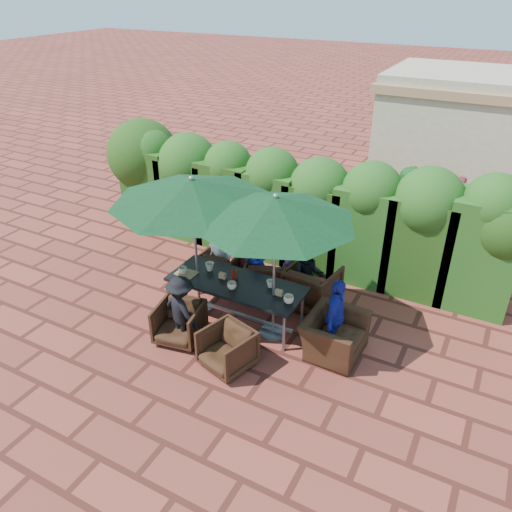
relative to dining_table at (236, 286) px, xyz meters
The scene contains 32 objects.
ground 0.69m from the dining_table, 120.88° to the left, with size 80.00×80.00×0.00m, color brown.
dining_table is the anchor object (origin of this frame).
umbrella_left 1.71m from the dining_table, behind, with size 2.61×2.61×2.46m.
umbrella_right 1.69m from the dining_table, ahead, with size 2.40×2.40×2.46m.
chair_far_left 1.34m from the dining_table, 131.86° to the left, with size 0.70×0.65×0.72m, color black.
chair_far_mid 1.06m from the dining_table, 87.75° to the left, with size 0.75×0.70×0.77m, color black.
chair_far_right 1.42m from the dining_table, 48.13° to the left, with size 0.81×0.76×0.83m, color black.
chair_near_left 1.08m from the dining_table, 121.92° to the right, with size 0.69×0.65×0.71m, color black.
chair_near_right 1.20m from the dining_table, 67.17° to the right, with size 0.68×0.64×0.70m, color black.
chair_end_right 1.74m from the dining_table, ahead, with size 0.96×0.63×0.84m, color black.
adult_far_left 1.31m from the dining_table, 132.67° to the left, with size 0.61×0.36×1.24m, color white.
adult_far_mid 0.89m from the dining_table, 95.11° to the left, with size 0.46×0.38×1.29m, color #1B2397.
adult_far_right 1.32m from the dining_table, 49.80° to the left, with size 0.54×0.33×1.13m, color black.
adult_near_left 1.00m from the dining_table, 118.65° to the right, with size 0.75×0.34×1.17m, color black.
adult_end_right 1.71m from the dining_table, ahead, with size 0.74×0.37×1.26m, color #1B2397.
child_left 1.25m from the dining_table, 113.78° to the left, with size 0.32×0.26×0.90m, color #D14A5F.
child_right 1.18m from the dining_table, 67.87° to the left, with size 0.29×0.24×0.82m, color #8B49A0.
pedestrian_a 4.53m from the dining_table, 67.24° to the left, with size 1.62×0.58×1.74m, color green.
pedestrian_b 5.29m from the dining_table, 60.29° to the left, with size 0.74×0.46×1.55m, color #D14A5F.
pedestrian_c 5.77m from the dining_table, 50.84° to the left, with size 1.03×0.47×1.61m, color gray.
cup_a 0.96m from the dining_table, 169.82° to the right, with size 0.14×0.14×0.11m, color beige.
cup_b 0.63m from the dining_table, 167.88° to the left, with size 0.15×0.15×0.14m, color beige.
cup_c 0.24m from the dining_table, 80.41° to the right, with size 0.15×0.15×0.12m, color beige.
cup_d 0.59m from the dining_table, 14.52° to the left, with size 0.13×0.13×0.12m, color beige.
cup_e 1.01m from the dining_table, ahead, with size 0.16×0.16×0.13m, color beige.
ketchup_bottle 0.20m from the dining_table, 145.66° to the left, with size 0.04×0.04×0.17m, color #B20C0A.
sauce_bottle 0.20m from the dining_table, 117.63° to the left, with size 0.04×0.04×0.17m, color #4C230C.
serving_tray 0.90m from the dining_table, behind, with size 0.35×0.25×0.02m, color olive.
number_block_left 0.29m from the dining_table, behind, with size 0.12×0.06×0.10m, color tan.
number_block_right 0.79m from the dining_table, ahead, with size 0.12×0.06×0.10m, color tan.
hedge_wall 2.53m from the dining_table, 94.69° to the left, with size 9.10×1.60×2.43m.
building 7.95m from the dining_table, 64.24° to the left, with size 6.20×3.08×3.20m.
Camera 1 is at (3.59, -6.03, 5.13)m, focal length 35.00 mm.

